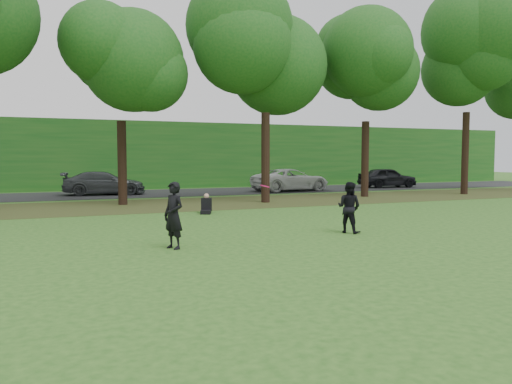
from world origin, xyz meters
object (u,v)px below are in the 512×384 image
Objects in this scene: player_left at (174,215)px; frisbee at (265,186)px; player_right at (349,207)px; seated_person at (206,206)px.

player_left is 2.68m from frisbee.
frisbee is (-3.06, -0.45, 0.75)m from player_right.
player_left is at bearing -177.77° from frisbee.
player_right reaches higher than seated_person.
player_right is at bearing -46.85° from seated_person.
frisbee is at bearing -71.21° from seated_person.
frisbee is at bearing 67.34° from player_right.
player_left is 8.08m from seated_person.
seated_person is (-2.48, 6.87, -0.48)m from player_right.
player_right is 7.32m from seated_person.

